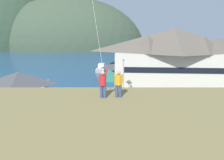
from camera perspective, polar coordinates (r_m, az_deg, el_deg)
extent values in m
plane|color=#66604C|center=(22.99, 3.38, -14.29)|extent=(600.00, 600.00, 0.00)
cube|color=gray|center=(27.48, 2.80, -9.32)|extent=(40.00, 20.00, 0.10)
cube|color=navy|center=(81.01, 1.05, 5.96)|extent=(360.00, 84.00, 0.03)
ellipsoid|color=#3D4C38|center=(143.40, -11.85, 8.99)|extent=(102.32, 67.97, 67.62)
cube|color=beige|center=(44.79, 16.86, 3.50)|extent=(24.65, 12.33, 6.72)
cube|color=black|center=(39.57, 18.55, 2.61)|extent=(20.33, 1.49, 1.10)
pyramid|color=#60564C|center=(44.20, 17.38, 10.88)|extent=(26.16, 13.49, 4.81)
pyramid|color=#60564C|center=(41.49, 10.51, 10.15)|extent=(6.28, 6.28, 3.37)
pyramid|color=#60564C|center=(43.99, 24.80, 9.33)|extent=(6.28, 6.28, 3.37)
cube|color=beige|center=(31.50, -24.77, -4.33)|extent=(8.10, 6.43, 3.46)
pyramid|color=#47474C|center=(30.84, -25.26, 0.43)|extent=(8.76, 7.05, 1.91)
cube|color=black|center=(29.18, -26.18, -6.93)|extent=(1.10, 0.21, 2.42)
cube|color=#338475|center=(45.84, 1.25, 1.78)|extent=(4.91, 5.12, 2.75)
pyramid|color=#47474C|center=(45.44, 1.27, 4.55)|extent=(5.30, 5.63, 1.73)
cube|color=black|center=(43.49, 1.44, 0.58)|extent=(1.10, 0.10, 1.92)
cube|color=#70604C|center=(57.32, 0.76, 3.13)|extent=(3.20, 15.50, 0.70)
cube|color=#A8A399|center=(57.09, -2.79, 3.17)|extent=(3.16, 7.65, 0.90)
cube|color=#B7B2A8|center=(57.00, -2.80, 3.70)|extent=(3.07, 7.42, 0.16)
cube|color=silver|center=(56.35, -2.90, 4.23)|extent=(1.89, 2.40, 1.10)
cube|color=silver|center=(28.82, -2.44, -6.56)|extent=(4.27, 1.97, 0.80)
cube|color=beige|center=(28.57, -2.76, -5.15)|extent=(2.16, 1.68, 0.70)
cube|color=black|center=(28.58, -2.76, -5.22)|extent=(2.21, 1.72, 0.32)
cylinder|color=black|center=(28.13, 0.37, -7.94)|extent=(0.65, 0.25, 0.64)
cylinder|color=black|center=(29.84, 0.21, -6.65)|extent=(0.65, 0.25, 0.64)
cylinder|color=black|center=(28.15, -5.25, -7.98)|extent=(0.65, 0.25, 0.64)
cylinder|color=black|center=(29.86, -5.07, -6.69)|extent=(0.65, 0.25, 0.64)
cube|color=#B28923|center=(22.06, -2.95, -13.16)|extent=(4.35, 2.19, 0.80)
cube|color=olive|center=(21.72, -3.38, -11.40)|extent=(2.24, 1.79, 0.70)
cube|color=black|center=(21.74, -3.38, -11.48)|extent=(2.29, 1.83, 0.32)
cylinder|color=black|center=(21.52, 0.93, -15.07)|extent=(0.66, 0.28, 0.64)
cylinder|color=black|center=(23.14, 0.43, -12.90)|extent=(0.66, 0.28, 0.64)
cylinder|color=black|center=(21.43, -6.62, -15.30)|extent=(0.66, 0.28, 0.64)
cylinder|color=black|center=(23.05, -6.52, -13.10)|extent=(0.66, 0.28, 0.64)
cube|color=#9EA3A8|center=(24.41, 16.51, -10.99)|extent=(4.25, 1.92, 0.80)
cube|color=gray|center=(24.07, 16.28, -9.38)|extent=(2.15, 1.66, 0.70)
cube|color=black|center=(24.09, 16.28, -9.45)|extent=(2.19, 1.69, 0.32)
cylinder|color=black|center=(24.16, 20.20, -12.59)|extent=(0.65, 0.24, 0.64)
cylinder|color=black|center=(25.74, 18.93, -10.83)|extent=(0.65, 0.24, 0.64)
cylinder|color=black|center=(23.46, 13.70, -12.92)|extent=(0.65, 0.24, 0.64)
cylinder|color=black|center=(25.08, 12.85, -11.07)|extent=(0.65, 0.24, 0.64)
cube|color=slate|center=(30.46, -14.47, -5.87)|extent=(4.27, 1.96, 0.80)
cube|color=#5B5B5F|center=(30.25, -14.83, -4.53)|extent=(2.16, 1.68, 0.70)
cube|color=black|center=(30.27, -14.83, -4.59)|extent=(2.20, 1.71, 0.32)
cylinder|color=black|center=(29.48, -12.18, -7.23)|extent=(0.65, 0.24, 0.64)
cylinder|color=black|center=(31.18, -11.61, -6.04)|extent=(0.65, 0.24, 0.64)
cylinder|color=black|center=(30.08, -17.35, -7.13)|extent=(0.65, 0.24, 0.64)
cylinder|color=black|center=(31.75, -16.50, -5.97)|extent=(0.65, 0.24, 0.64)
cylinder|color=#ADADB2|center=(31.72, 3.46, 0.03)|extent=(0.16, 0.16, 6.44)
cube|color=#4C4C51|center=(31.49, 3.50, 5.71)|extent=(0.24, 0.70, 0.20)
cylinder|color=#384770|center=(12.63, -2.92, -3.28)|extent=(0.20, 0.20, 0.82)
cylinder|color=#384770|center=(12.57, -1.95, -3.36)|extent=(0.20, 0.20, 0.82)
cylinder|color=red|center=(12.41, -2.47, -0.09)|extent=(0.40, 0.40, 0.64)
sphere|color=tan|center=(12.31, -2.49, 2.08)|extent=(0.24, 0.24, 0.24)
cylinder|color=red|center=(12.42, -1.46, 2.29)|extent=(0.24, 0.56, 0.43)
cylinder|color=red|center=(12.46, -3.44, 0.28)|extent=(0.11, 0.11, 0.60)
cylinder|color=#384770|center=(12.70, 1.51, -3.17)|extent=(0.20, 0.20, 0.82)
cylinder|color=#384770|center=(12.69, 2.51, -3.19)|extent=(0.20, 0.20, 0.82)
cylinder|color=gold|center=(12.51, 2.04, 0.02)|extent=(0.40, 0.40, 0.64)
sphere|color=tan|center=(12.40, 2.06, 2.18)|extent=(0.24, 0.24, 0.24)
cylinder|color=gold|center=(12.50, 1.03, 0.35)|extent=(0.11, 0.11, 0.60)
cylinder|color=gold|center=(12.48, 3.05, 0.31)|extent=(0.11, 0.11, 0.60)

